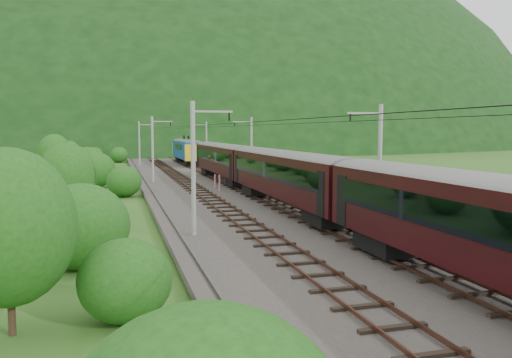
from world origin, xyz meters
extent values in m
plane|color=#335B1C|center=(0.00, 0.00, 0.00)|extent=(600.00, 600.00, 0.00)
cube|color=#38332D|center=(0.00, 10.00, 0.15)|extent=(14.00, 220.00, 0.30)
cube|color=brown|center=(-3.12, 10.00, 0.49)|extent=(0.08, 220.00, 0.15)
cube|color=brown|center=(-1.68, 10.00, 0.49)|extent=(0.08, 220.00, 0.15)
cube|color=black|center=(-2.40, 10.00, 0.36)|extent=(2.40, 220.00, 0.12)
cube|color=brown|center=(1.68, 10.00, 0.49)|extent=(0.08, 220.00, 0.15)
cube|color=brown|center=(3.12, 10.00, 0.49)|extent=(0.08, 220.00, 0.15)
cube|color=black|center=(2.40, 10.00, 0.36)|extent=(2.40, 220.00, 0.12)
cylinder|color=gray|center=(-6.20, 0.00, 4.30)|extent=(0.28, 0.28, 8.00)
cube|color=gray|center=(-5.00, 0.00, 7.70)|extent=(2.40, 0.12, 0.12)
cylinder|color=black|center=(-4.00, 0.00, 7.40)|extent=(0.10, 0.10, 0.50)
cylinder|color=gray|center=(-6.20, 32.00, 4.30)|extent=(0.28, 0.28, 8.00)
cube|color=gray|center=(-5.00, 32.00, 7.70)|extent=(2.40, 0.12, 0.12)
cylinder|color=black|center=(-4.00, 32.00, 7.40)|extent=(0.10, 0.10, 0.50)
cylinder|color=gray|center=(-6.20, 64.00, 4.30)|extent=(0.28, 0.28, 8.00)
cube|color=gray|center=(-5.00, 64.00, 7.70)|extent=(2.40, 0.12, 0.12)
cylinder|color=black|center=(-4.00, 64.00, 7.40)|extent=(0.10, 0.10, 0.50)
cylinder|color=gray|center=(-6.20, 96.00, 4.30)|extent=(0.28, 0.28, 8.00)
cube|color=gray|center=(-5.00, 96.00, 7.70)|extent=(2.40, 0.12, 0.12)
cylinder|color=black|center=(-4.00, 96.00, 7.40)|extent=(0.10, 0.10, 0.50)
cylinder|color=gray|center=(-6.20, 128.00, 4.30)|extent=(0.28, 0.28, 8.00)
cube|color=gray|center=(-5.00, 128.00, 7.70)|extent=(2.40, 0.12, 0.12)
cylinder|color=black|center=(-4.00, 128.00, 7.40)|extent=(0.10, 0.10, 0.50)
cylinder|color=gray|center=(6.20, 0.00, 4.30)|extent=(0.28, 0.28, 8.00)
cube|color=gray|center=(5.00, 0.00, 7.70)|extent=(2.40, 0.12, 0.12)
cylinder|color=black|center=(4.00, 0.00, 7.40)|extent=(0.10, 0.10, 0.50)
cylinder|color=gray|center=(6.20, 32.00, 4.30)|extent=(0.28, 0.28, 8.00)
cube|color=gray|center=(5.00, 32.00, 7.70)|extent=(2.40, 0.12, 0.12)
cylinder|color=black|center=(4.00, 32.00, 7.40)|extent=(0.10, 0.10, 0.50)
cylinder|color=gray|center=(6.20, 64.00, 4.30)|extent=(0.28, 0.28, 8.00)
cube|color=gray|center=(5.00, 64.00, 7.70)|extent=(2.40, 0.12, 0.12)
cylinder|color=black|center=(4.00, 64.00, 7.40)|extent=(0.10, 0.10, 0.50)
cylinder|color=gray|center=(6.20, 96.00, 4.30)|extent=(0.28, 0.28, 8.00)
cube|color=gray|center=(5.00, 96.00, 7.70)|extent=(2.40, 0.12, 0.12)
cylinder|color=black|center=(4.00, 96.00, 7.40)|extent=(0.10, 0.10, 0.50)
cylinder|color=gray|center=(6.20, 128.00, 4.30)|extent=(0.28, 0.28, 8.00)
cube|color=gray|center=(5.00, 128.00, 7.70)|extent=(2.40, 0.12, 0.12)
cylinder|color=black|center=(4.00, 128.00, 7.40)|extent=(0.10, 0.10, 0.50)
cylinder|color=black|center=(-2.40, 10.00, 7.10)|extent=(0.03, 198.00, 0.03)
cylinder|color=black|center=(2.40, 10.00, 7.10)|extent=(0.03, 198.00, 0.03)
ellipsoid|color=black|center=(0.00, 260.00, 0.00)|extent=(504.00, 360.00, 244.00)
cube|color=black|center=(0.86, -15.73, 3.46)|extent=(0.05, 20.25, 1.20)
cube|color=black|center=(2.40, -7.68, 1.04)|extent=(2.30, 3.35, 0.94)
cube|color=black|center=(2.40, 7.80, 3.08)|extent=(3.03, 23.01, 3.14)
cylinder|color=slate|center=(2.40, 7.80, 4.49)|extent=(3.03, 22.89, 3.03)
cube|color=black|center=(0.86, 7.80, 3.46)|extent=(0.05, 20.25, 1.20)
cube|color=black|center=(3.94, 7.80, 3.46)|extent=(0.05, 20.25, 1.20)
cube|color=black|center=(2.40, -0.25, 1.04)|extent=(2.30, 3.35, 0.94)
cube|color=black|center=(2.40, 15.85, 1.04)|extent=(2.30, 3.35, 0.94)
cube|color=black|center=(2.40, 31.33, 3.08)|extent=(3.03, 23.01, 3.14)
cylinder|color=slate|center=(2.40, 31.33, 4.49)|extent=(3.03, 22.89, 3.03)
cube|color=black|center=(0.86, 31.33, 3.46)|extent=(0.05, 20.25, 1.20)
cube|color=black|center=(3.94, 31.33, 3.46)|extent=(0.05, 20.25, 1.20)
cube|color=black|center=(2.40, 23.28, 1.04)|extent=(2.30, 3.35, 0.94)
cube|color=black|center=(2.40, 39.39, 1.04)|extent=(2.30, 3.35, 0.94)
cube|color=#134998|center=(2.40, 64.28, 3.08)|extent=(3.03, 18.82, 3.14)
cylinder|color=slate|center=(2.40, 64.28, 4.49)|extent=(3.03, 18.73, 3.03)
cube|color=black|center=(0.86, 64.28, 3.46)|extent=(0.05, 16.57, 1.20)
cube|color=black|center=(3.94, 64.28, 3.46)|extent=(0.05, 16.57, 1.20)
cube|color=black|center=(2.40, 57.69, 1.04)|extent=(2.30, 3.35, 0.94)
cube|color=black|center=(2.40, 70.87, 1.04)|extent=(2.30, 3.35, 0.94)
cube|color=gold|center=(2.40, 73.49, 2.87)|extent=(3.09, 0.50, 2.82)
cube|color=gold|center=(2.40, 55.07, 2.87)|extent=(3.09, 0.50, 2.82)
cube|color=black|center=(2.40, 67.28, 5.22)|extent=(0.08, 1.60, 0.94)
cylinder|color=red|center=(-0.12, 21.66, 1.13)|extent=(0.18, 0.18, 1.66)
cylinder|color=red|center=(-0.04, 24.51, 1.05)|extent=(0.16, 0.16, 1.49)
cylinder|color=black|center=(-4.08, 58.89, 1.15)|extent=(0.12, 0.12, 1.70)
sphere|color=red|center=(-4.08, 58.89, 2.05)|extent=(0.20, 0.20, 0.20)
ellipsoid|color=#1A4B14|center=(-10.46, -12.19, 1.45)|extent=(3.22, 3.22, 2.89)
ellipsoid|color=#1A4B14|center=(-12.30, -4.76, 2.05)|extent=(4.55, 4.55, 4.10)
ellipsoid|color=#1A4B14|center=(-12.74, 3.90, 1.40)|extent=(3.10, 3.10, 2.79)
ellipsoid|color=#1A4B14|center=(-15.31, 13.46, 1.29)|extent=(2.86, 2.86, 2.57)
ellipsoid|color=#1A4B14|center=(-9.81, 21.56, 1.56)|extent=(3.46, 3.46, 3.11)
ellipsoid|color=#1A4B14|center=(-12.90, 30.81, 2.10)|extent=(4.67, 4.67, 4.20)
ellipsoid|color=#1A4B14|center=(-14.49, 40.59, 1.44)|extent=(3.19, 3.19, 2.87)
ellipsoid|color=#1A4B14|center=(-14.50, 48.42, 2.11)|extent=(4.69, 4.69, 4.23)
ellipsoid|color=#1A4B14|center=(-15.16, 57.61, 1.19)|extent=(2.64, 2.64, 2.37)
ellipsoid|color=#1A4B14|center=(-14.40, 68.27, 0.87)|extent=(1.94, 1.94, 1.74)
ellipsoid|color=#1A4B14|center=(-9.70, 77.83, 1.63)|extent=(3.62, 3.62, 3.26)
ellipsoid|color=#1A4B14|center=(-14.71, 86.07, 1.51)|extent=(3.37, 3.37, 3.03)
ellipsoid|color=#1A4B14|center=(-11.68, 93.81, 0.83)|extent=(1.84, 1.84, 1.65)
cylinder|color=black|center=(-14.00, -12.39, 1.64)|extent=(0.24, 0.24, 3.29)
ellipsoid|color=#1A4B14|center=(-14.00, -12.39, 3.52)|extent=(4.23, 4.23, 5.07)
cylinder|color=black|center=(-13.91, 7.73, 1.56)|extent=(0.24, 0.24, 3.11)
ellipsoid|color=#1A4B14|center=(-13.91, 7.73, 3.34)|extent=(4.00, 4.00, 4.80)
cylinder|color=black|center=(-18.67, 25.30, 1.16)|extent=(0.24, 0.24, 2.32)
ellipsoid|color=#1A4B14|center=(-18.67, 25.30, 2.49)|extent=(2.99, 2.99, 3.59)
cylinder|color=black|center=(-18.15, 40.31, 1.68)|extent=(0.24, 0.24, 3.35)
ellipsoid|color=#1A4B14|center=(-18.15, 40.31, 3.59)|extent=(4.31, 4.31, 5.17)
cylinder|color=black|center=(-17.66, 57.04, 1.36)|extent=(0.24, 0.24, 2.72)
ellipsoid|color=#1A4B14|center=(-17.66, 57.04, 2.91)|extent=(3.49, 3.49, 4.19)
ellipsoid|color=#1A4B14|center=(10.83, -2.28, 1.34)|extent=(2.97, 2.97, 2.68)
ellipsoid|color=#1A4B14|center=(10.82, 18.60, 1.10)|extent=(2.45, 2.45, 2.21)
ellipsoid|color=#1A4B14|center=(10.18, 38.51, 1.16)|extent=(2.59, 2.59, 2.33)
ellipsoid|color=#1A4B14|center=(14.38, 62.78, 1.36)|extent=(3.02, 3.02, 2.72)
camera|label=1|loc=(-10.72, -29.42, 6.54)|focal=35.00mm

